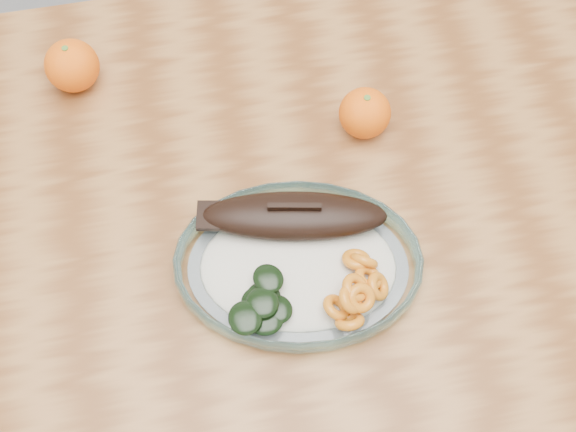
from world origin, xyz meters
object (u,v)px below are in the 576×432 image
Objects in this scene: plated_meal at (298,262)px; dining_table at (258,265)px; orange_left at (72,66)px; orange_right at (365,113)px.

dining_table is at bearing 137.01° from plated_meal.
orange_left is (-0.19, 0.26, 0.13)m from dining_table.
plated_meal reaches higher than orange_left.
orange_right is at bearing -21.98° from orange_left.
orange_left is at bearing 158.02° from orange_right.
orange_left reaches higher than dining_table.
orange_left reaches higher than orange_right.
plated_meal is 9.13× the size of orange_right.
plated_meal is 0.21m from orange_right.
orange_left is 1.07× the size of orange_right.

